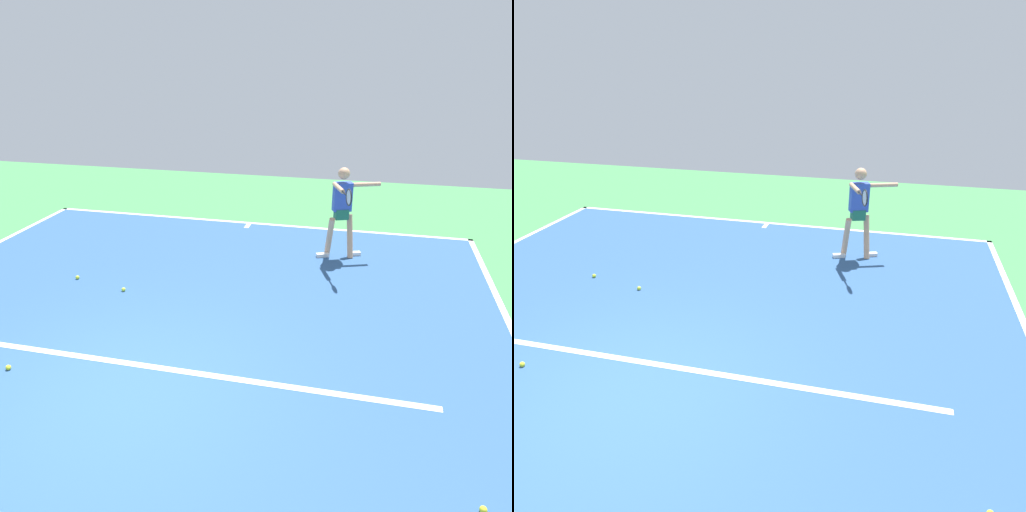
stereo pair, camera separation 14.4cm
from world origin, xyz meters
TOP-DOWN VIEW (x-y plane):
  - ground_plane at (0.00, 0.00)m, footprint 22.03×22.03m
  - court_surface at (0.00, 0.00)m, footprint 9.78×12.93m
  - court_line_baseline_near at (0.00, -6.42)m, footprint 9.78×0.10m
  - court_line_service at (0.00, -0.67)m, footprint 7.33×0.10m
  - court_line_centre_mark at (0.00, -6.22)m, footprint 0.10×0.30m
  - tennis_player at (-2.19, -4.86)m, footprint 1.11×1.33m
  - tennis_ball_by_sideline at (1.61, -0.20)m, footprint 0.07×0.07m
  - tennis_ball_centre_court at (2.23, -2.78)m, footprint 0.07×0.07m
  - tennis_ball_near_player at (1.22, -2.54)m, footprint 0.07×0.07m

SIDE VIEW (x-z plane):
  - ground_plane at x=0.00m, z-range 0.00..0.00m
  - court_surface at x=0.00m, z-range 0.00..0.00m
  - court_line_baseline_near at x=0.00m, z-range 0.00..0.01m
  - court_line_service at x=0.00m, z-range 0.00..0.01m
  - court_line_centre_mark at x=0.00m, z-range 0.00..0.01m
  - tennis_ball_by_sideline at x=1.61m, z-range 0.00..0.07m
  - tennis_ball_centre_court at x=2.23m, z-range 0.00..0.07m
  - tennis_ball_near_player at x=1.22m, z-range 0.00..0.07m
  - tennis_player at x=-2.19m, z-range 0.13..1.90m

